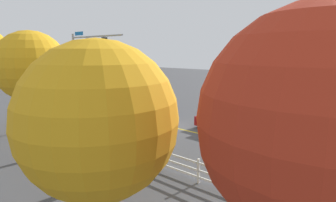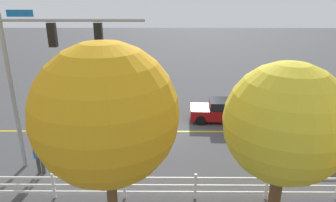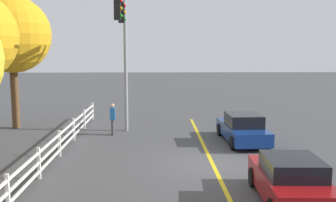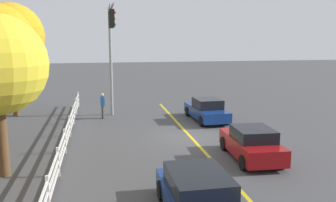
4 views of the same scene
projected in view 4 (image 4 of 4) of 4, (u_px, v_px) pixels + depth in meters
The scene contains 9 objects.
ground_plane at pixel (191, 137), 19.40m from camera, with size 120.00×120.00×0.00m, color #444447.
lane_center_stripe at pixel (214, 162), 15.53m from camera, with size 28.00×0.16×0.01m, color gold.
signal_assembly at pixel (111, 40), 22.65m from camera, with size 6.13×0.38×7.34m.
car_0 at pixel (207, 110), 23.22m from camera, with size 4.44×1.98×1.44m.
car_1 at pixel (252, 144), 15.81m from camera, with size 4.04×1.99×1.43m.
car_2 at pixel (200, 197), 10.54m from camera, with size 4.65×1.98×1.38m.
pedestrian at pixel (103, 105), 23.73m from camera, with size 0.41×0.27×1.69m.
white_rail_fence at pixel (62, 150), 15.22m from camera, with size 26.10×0.10×1.15m.
tree_4 at pixel (11, 36), 23.81m from camera, with size 4.35×4.35×7.55m.
Camera 4 is at (-18.21, 4.70, 5.27)m, focal length 38.68 mm.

